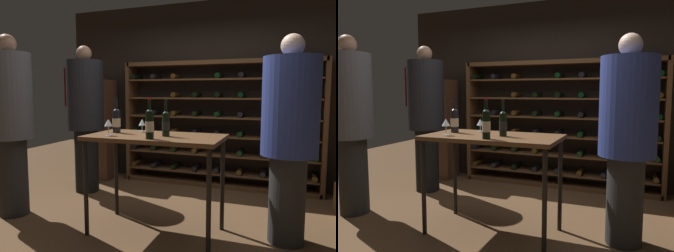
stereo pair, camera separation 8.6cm
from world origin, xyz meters
TOP-DOWN VIEW (x-y plane):
  - ground_plane at (0.00, 0.00)m, footprint 9.86×9.86m
  - back_wall at (0.00, 1.93)m, footprint 4.82×0.10m
  - wine_rack at (0.21, 1.72)m, footprint 2.94×0.32m
  - tasting_table at (-0.05, -0.13)m, footprint 1.34×0.70m
  - person_bystander_red_print at (-1.79, -0.25)m, footprint 0.50×0.50m
  - person_bystander_dark_jacket at (1.19, 0.11)m, footprint 0.51×0.51m
  - person_host_in_suit at (-1.52, 0.81)m, footprint 0.51×0.51m
  - display_cabinet at (-1.72, 1.51)m, footprint 0.44×0.36m
  - wine_bottle_green_slim at (-0.52, -0.07)m, footprint 0.08×0.08m
  - wine_bottle_red_label at (0.07, -0.16)m, footprint 0.08×0.08m
  - wine_bottle_black_capsule at (0.00, -0.38)m, footprint 0.08×0.08m
  - wine_glass_stemmed_left at (-0.47, -0.31)m, footprint 0.08×0.08m
  - wine_glass_stemmed_center at (-0.29, 0.08)m, footprint 0.07×0.07m

SIDE VIEW (x-z plane):
  - ground_plane at x=0.00m, z-range 0.00..0.00m
  - display_cabinet at x=-1.72m, z-range 0.00..1.61m
  - tasting_table at x=-0.05m, z-range 0.40..1.39m
  - wine_rack at x=0.21m, z-range -0.02..1.86m
  - person_bystander_dark_jacket at x=1.19m, z-range 0.10..2.04m
  - wine_glass_stemmed_center at x=-0.29m, z-range 1.02..1.16m
  - wine_glass_stemmed_left at x=-0.47m, z-range 1.04..1.20m
  - wine_bottle_red_label at x=0.07m, z-range 0.94..1.30m
  - wine_bottle_green_slim at x=-0.52m, z-range 0.94..1.32m
  - person_host_in_suit at x=-1.52m, z-range 0.11..2.17m
  - wine_bottle_black_capsule at x=0.00m, z-range 0.95..1.33m
  - person_bystander_red_print at x=-1.79m, z-range 0.11..2.17m
  - back_wall at x=0.00m, z-range 0.00..2.79m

